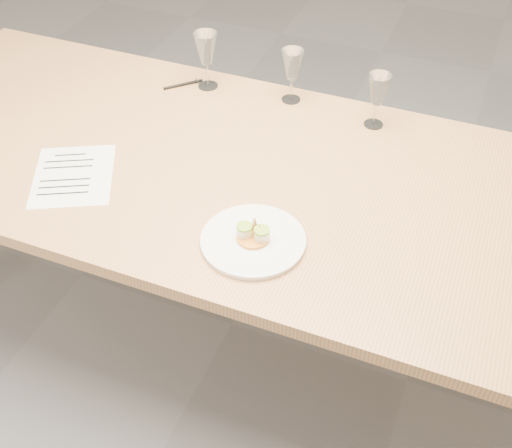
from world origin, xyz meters
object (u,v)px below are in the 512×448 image
at_px(dinner_plate, 253,240).
at_px(recipe_sheet, 73,175).
at_px(ballpoint_pen, 183,84).
at_px(dining_table, 226,183).
at_px(wine_glass_0, 206,50).
at_px(wine_glass_2, 378,91).
at_px(wine_glass_1, 292,66).

height_order(dinner_plate, recipe_sheet, dinner_plate).
bearing_deg(ballpoint_pen, dining_table, -94.24).
distance_m(ballpoint_pen, wine_glass_0, 0.16).
relative_size(recipe_sheet, wine_glass_0, 1.81).
xyz_separation_m(ballpoint_pen, wine_glass_2, (0.68, 0.01, 0.12)).
distance_m(dining_table, wine_glass_0, 0.51).
bearing_deg(wine_glass_1, wine_glass_0, -175.46).
height_order(wine_glass_0, wine_glass_2, wine_glass_0).
distance_m(wine_glass_1, wine_glass_2, 0.30).
bearing_deg(dining_table, wine_glass_1, 82.04).
distance_m(recipe_sheet, wine_glass_2, 0.96).
distance_m(dining_table, recipe_sheet, 0.45).
height_order(dining_table, ballpoint_pen, ballpoint_pen).
bearing_deg(wine_glass_0, dinner_plate, -56.45).
height_order(ballpoint_pen, wine_glass_1, wine_glass_1).
bearing_deg(dinner_plate, wine_glass_0, 123.55).
bearing_deg(dining_table, dinner_plate, -53.64).
distance_m(dinner_plate, wine_glass_0, 0.82).
bearing_deg(ballpoint_pen, wine_glass_2, -44.92).
bearing_deg(ballpoint_pen, recipe_sheet, -142.34).
bearing_deg(dinner_plate, wine_glass_2, 76.93).
xyz_separation_m(dining_table, recipe_sheet, (-0.39, -0.21, 0.07)).
relative_size(dining_table, wine_glass_2, 13.42).
height_order(dinner_plate, wine_glass_2, wine_glass_2).
height_order(dinner_plate, wine_glass_1, wine_glass_1).
distance_m(ballpoint_pen, wine_glass_1, 0.41).
bearing_deg(wine_glass_0, recipe_sheet, -103.82).
height_order(dinner_plate, ballpoint_pen, dinner_plate).
relative_size(recipe_sheet, ballpoint_pen, 3.28).
xyz_separation_m(ballpoint_pen, wine_glass_0, (0.08, 0.03, 0.13)).
bearing_deg(recipe_sheet, wine_glass_2, 10.90).
relative_size(dining_table, dinner_plate, 8.77).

